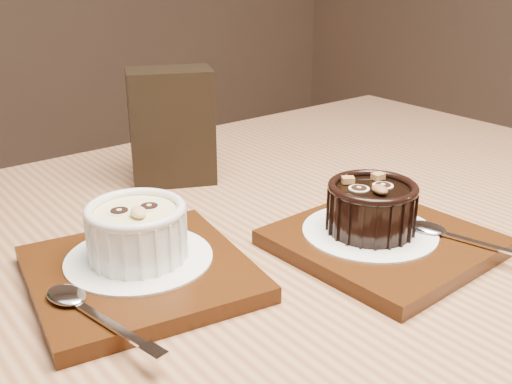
% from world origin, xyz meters
% --- Properties ---
extents(table, '(1.27, 0.91, 0.75)m').
position_xyz_m(table, '(-0.02, -0.00, 0.66)').
color(table, '#926140').
rests_on(table, ground).
extents(tray_left, '(0.19, 0.19, 0.01)m').
position_xyz_m(tray_left, '(-0.13, 0.01, 0.76)').
color(tray_left, '#42200B').
rests_on(tray_left, table).
extents(doily_left, '(0.13, 0.13, 0.00)m').
position_xyz_m(doily_left, '(-0.13, 0.03, 0.77)').
color(doily_left, white).
rests_on(doily_left, tray_left).
extents(ramekin_white, '(0.09, 0.09, 0.05)m').
position_xyz_m(ramekin_white, '(-0.13, 0.03, 0.79)').
color(ramekin_white, white).
rests_on(ramekin_white, doily_left).
extents(spoon_left, '(0.06, 0.14, 0.01)m').
position_xyz_m(spoon_left, '(-0.19, -0.04, 0.77)').
color(spoon_left, silver).
rests_on(spoon_left, tray_left).
extents(tray_right, '(0.20, 0.20, 0.01)m').
position_xyz_m(tray_right, '(0.09, -0.06, 0.76)').
color(tray_right, '#42200B').
rests_on(tray_right, table).
extents(doily_right, '(0.13, 0.13, 0.00)m').
position_xyz_m(doily_right, '(0.08, -0.04, 0.77)').
color(doily_right, white).
rests_on(doily_right, tray_right).
extents(ramekin_dark, '(0.09, 0.09, 0.05)m').
position_xyz_m(ramekin_dark, '(0.08, -0.04, 0.79)').
color(ramekin_dark, black).
rests_on(ramekin_dark, doily_right).
extents(spoon_right, '(0.07, 0.14, 0.01)m').
position_xyz_m(spoon_right, '(0.14, -0.11, 0.77)').
color(spoon_right, silver).
rests_on(spoon_right, tray_right).
extents(condiment_stand, '(0.11, 0.09, 0.14)m').
position_xyz_m(condiment_stand, '(-0.00, 0.22, 0.82)').
color(condiment_stand, black).
rests_on(condiment_stand, table).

